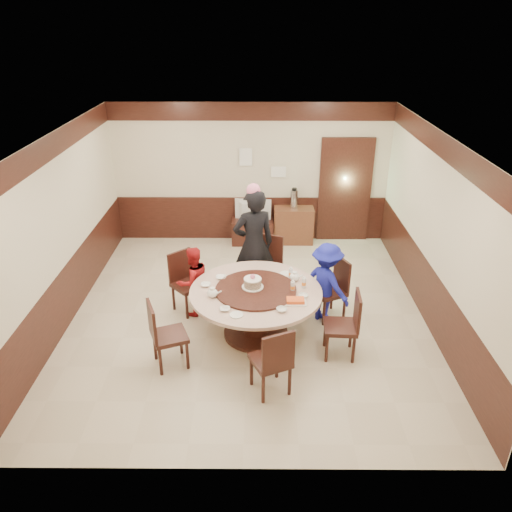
{
  "coord_description": "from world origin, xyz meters",
  "views": [
    {
      "loc": [
        0.17,
        -6.72,
        4.3
      ],
      "look_at": [
        0.12,
        -0.16,
        1.1
      ],
      "focal_mm": 35.0,
      "sensor_mm": 36.0,
      "label": 1
    }
  ],
  "objects_px": {
    "person_red": "(193,281)",
    "television": "(253,210)",
    "shrimp_platter": "(295,301)",
    "side_cabinet": "(293,225)",
    "banquet_table": "(256,303)",
    "person_blue": "(326,283)",
    "tv_stand": "(253,231)",
    "person_standing": "(254,245)",
    "thermos": "(294,199)",
    "birthday_cake": "(253,283)"
  },
  "relations": [
    {
      "from": "birthday_cake",
      "to": "television",
      "type": "bearing_deg",
      "value": 90.74
    },
    {
      "from": "banquet_table",
      "to": "person_blue",
      "type": "bearing_deg",
      "value": 21.4
    },
    {
      "from": "banquet_table",
      "to": "shrimp_platter",
      "type": "xyz_separation_m",
      "value": [
        0.54,
        -0.34,
        0.24
      ]
    },
    {
      "from": "television",
      "to": "person_blue",
      "type": "bearing_deg",
      "value": 117.79
    },
    {
      "from": "side_cabinet",
      "to": "thermos",
      "type": "relative_size",
      "value": 2.11
    },
    {
      "from": "banquet_table",
      "to": "thermos",
      "type": "xyz_separation_m",
      "value": [
        0.74,
        3.34,
        0.41
      ]
    },
    {
      "from": "person_standing",
      "to": "side_cabinet",
      "type": "bearing_deg",
      "value": -127.8
    },
    {
      "from": "person_standing",
      "to": "birthday_cake",
      "type": "xyz_separation_m",
      "value": [
        -0.0,
        -1.11,
        -0.09
      ]
    },
    {
      "from": "birthday_cake",
      "to": "person_red",
      "type": "bearing_deg",
      "value": 149.57
    },
    {
      "from": "person_blue",
      "to": "birthday_cake",
      "type": "relative_size",
      "value": 4.11
    },
    {
      "from": "birthday_cake",
      "to": "television",
      "type": "height_order",
      "value": "birthday_cake"
    },
    {
      "from": "banquet_table",
      "to": "shrimp_platter",
      "type": "height_order",
      "value": "shrimp_platter"
    },
    {
      "from": "shrimp_platter",
      "to": "side_cabinet",
      "type": "distance_m",
      "value": 3.7
    },
    {
      "from": "person_standing",
      "to": "shrimp_platter",
      "type": "distance_m",
      "value": 1.6
    },
    {
      "from": "person_standing",
      "to": "thermos",
      "type": "distance_m",
      "value": 2.33
    },
    {
      "from": "person_standing",
      "to": "person_blue",
      "type": "relative_size",
      "value": 1.46
    },
    {
      "from": "banquet_table",
      "to": "television",
      "type": "relative_size",
      "value": 2.57
    },
    {
      "from": "shrimp_platter",
      "to": "television",
      "type": "distance_m",
      "value": 3.7
    },
    {
      "from": "television",
      "to": "birthday_cake",
      "type": "bearing_deg",
      "value": 96.9
    },
    {
      "from": "tv_stand",
      "to": "person_standing",
      "type": "bearing_deg",
      "value": -88.83
    },
    {
      "from": "tv_stand",
      "to": "thermos",
      "type": "relative_size",
      "value": 2.24
    },
    {
      "from": "banquet_table",
      "to": "person_standing",
      "type": "xyz_separation_m",
      "value": [
        -0.04,
        1.15,
        0.4
      ]
    },
    {
      "from": "shrimp_platter",
      "to": "person_blue",
      "type": "bearing_deg",
      "value": 55.36
    },
    {
      "from": "person_standing",
      "to": "thermos",
      "type": "height_order",
      "value": "person_standing"
    },
    {
      "from": "person_red",
      "to": "tv_stand",
      "type": "relative_size",
      "value": 1.34
    },
    {
      "from": "person_red",
      "to": "tv_stand",
      "type": "bearing_deg",
      "value": -144.76
    },
    {
      "from": "person_blue",
      "to": "birthday_cake",
      "type": "distance_m",
      "value": 1.19
    },
    {
      "from": "person_red",
      "to": "person_blue",
      "type": "relative_size",
      "value": 0.89
    },
    {
      "from": "person_red",
      "to": "side_cabinet",
      "type": "distance_m",
      "value": 3.25
    },
    {
      "from": "tv_stand",
      "to": "thermos",
      "type": "bearing_deg",
      "value": 2.07
    },
    {
      "from": "person_blue",
      "to": "side_cabinet",
      "type": "distance_m",
      "value": 2.95
    },
    {
      "from": "television",
      "to": "thermos",
      "type": "height_order",
      "value": "thermos"
    },
    {
      "from": "person_blue",
      "to": "shrimp_platter",
      "type": "xyz_separation_m",
      "value": [
        -0.52,
        -0.75,
        0.14
      ]
    },
    {
      "from": "person_blue",
      "to": "shrimp_platter",
      "type": "distance_m",
      "value": 0.92
    },
    {
      "from": "shrimp_platter",
      "to": "tv_stand",
      "type": "relative_size",
      "value": 0.35
    },
    {
      "from": "person_red",
      "to": "thermos",
      "type": "distance_m",
      "value": 3.27
    },
    {
      "from": "tv_stand",
      "to": "side_cabinet",
      "type": "height_order",
      "value": "side_cabinet"
    },
    {
      "from": "side_cabinet",
      "to": "person_red",
      "type": "bearing_deg",
      "value": -122.05
    },
    {
      "from": "shrimp_platter",
      "to": "person_standing",
      "type": "bearing_deg",
      "value": 111.49
    },
    {
      "from": "birthday_cake",
      "to": "shrimp_platter",
      "type": "relative_size",
      "value": 1.04
    },
    {
      "from": "person_blue",
      "to": "shrimp_platter",
      "type": "bearing_deg",
      "value": 103.76
    },
    {
      "from": "birthday_cake",
      "to": "person_standing",
      "type": "bearing_deg",
      "value": 89.91
    },
    {
      "from": "person_blue",
      "to": "television",
      "type": "relative_size",
      "value": 1.74
    },
    {
      "from": "television",
      "to": "side_cabinet",
      "type": "xyz_separation_m",
      "value": [
        0.84,
        0.03,
        -0.34
      ]
    },
    {
      "from": "birthday_cake",
      "to": "tv_stand",
      "type": "height_order",
      "value": "birthday_cake"
    },
    {
      "from": "person_standing",
      "to": "shrimp_platter",
      "type": "relative_size",
      "value": 6.25
    },
    {
      "from": "banquet_table",
      "to": "tv_stand",
      "type": "distance_m",
      "value": 3.32
    },
    {
      "from": "person_red",
      "to": "television",
      "type": "relative_size",
      "value": 1.54
    },
    {
      "from": "person_red",
      "to": "television",
      "type": "height_order",
      "value": "person_red"
    },
    {
      "from": "person_red",
      "to": "television",
      "type": "distance_m",
      "value": 2.87
    }
  ]
}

